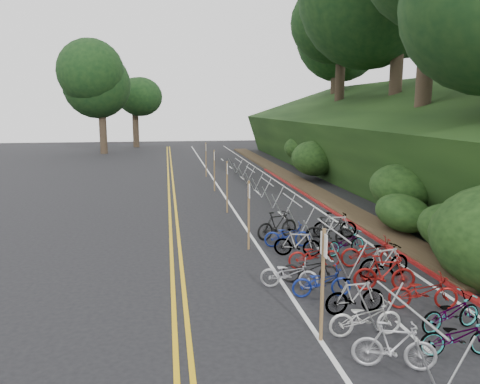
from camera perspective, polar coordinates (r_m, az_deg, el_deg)
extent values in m
plane|color=black|center=(12.23, 2.39, -14.02)|extent=(120.00, 120.00, 0.00)
cube|color=gold|center=(21.52, -8.52, -3.32)|extent=(0.12, 80.00, 0.01)
cube|color=gold|center=(21.52, -7.72, -3.30)|extent=(0.12, 80.00, 0.01)
cube|color=silver|center=(21.76, -0.19, -3.06)|extent=(0.12, 80.00, 0.01)
cube|color=silver|center=(22.76, 10.33, -2.63)|extent=(0.12, 80.00, 0.01)
cube|color=silver|center=(11.55, 20.42, -16.24)|extent=(0.10, 1.60, 0.01)
cube|color=silver|center=(16.62, 10.26, -7.48)|extent=(0.10, 1.60, 0.01)
cube|color=silver|center=(22.17, 5.19, -2.85)|extent=(0.10, 1.60, 0.01)
cube|color=silver|center=(27.90, 2.20, -0.08)|extent=(0.10, 1.60, 0.01)
cube|color=silver|center=(33.73, 0.23, 1.74)|extent=(0.10, 1.60, 0.01)
cube|color=silver|center=(39.61, -1.15, 3.02)|extent=(0.10, 1.60, 0.01)
cube|color=silver|center=(45.52, -2.18, 3.97)|extent=(0.10, 1.60, 0.01)
cube|color=maroon|center=(24.76, 9.91, -1.46)|extent=(0.25, 28.00, 0.10)
cube|color=black|center=(36.55, 16.66, 6.39)|extent=(12.32, 44.00, 9.11)
cube|color=#382819|center=(34.39, 5.67, 1.99)|extent=(1.40, 44.00, 0.16)
ellipsoid|color=#284C19|center=(17.28, 24.47, -4.01)|extent=(2.00, 2.80, 1.60)
ellipsoid|color=#284C19|center=(21.79, 19.17, 0.53)|extent=(2.60, 3.64, 2.08)
ellipsoid|color=#284C19|center=(27.58, 15.61, 3.60)|extent=(2.20, 3.08, 1.76)
ellipsoid|color=#284C19|center=(32.69, 8.98, 4.09)|extent=(3.00, 4.20, 2.40)
ellipsoid|color=#284C19|center=(38.59, 7.25, 5.32)|extent=(2.40, 3.36, 1.92)
ellipsoid|color=#284C19|center=(42.73, 7.47, 6.71)|extent=(2.80, 3.92, 2.24)
ellipsoid|color=#284C19|center=(19.71, 19.20, -2.39)|extent=(1.80, 2.52, 1.44)
ellipsoid|color=#284C19|center=(31.49, 13.99, 5.58)|extent=(3.20, 4.48, 2.56)
cylinder|color=#2D2319|center=(26.47, 21.43, 10.84)|extent=(0.83, 0.83, 6.20)
cylinder|color=#2D2319|center=(34.73, 18.44, 12.57)|extent=(0.87, 0.87, 7.03)
cylinder|color=#2D2319|center=(41.62, 12.00, 11.01)|extent=(0.81, 0.81, 5.79)
ellipsoid|color=black|center=(42.02, 12.28, 18.12)|extent=(7.71, 7.71, 7.33)
cylinder|color=#2D2319|center=(50.01, 11.46, 12.15)|extent=(0.85, 0.85, 6.61)
ellipsoid|color=black|center=(50.59, 11.72, 19.03)|extent=(9.18, 9.18, 8.72)
cylinder|color=#2D2319|center=(53.41, -16.36, 7.39)|extent=(0.79, 0.79, 5.37)
ellipsoid|color=black|center=(53.42, -16.64, 12.63)|extent=(7.35, 7.35, 6.98)
cylinder|color=#2D2319|center=(61.09, -12.59, 7.68)|extent=(0.76, 0.76, 4.96)
ellipsoid|color=black|center=(61.07, -12.76, 11.82)|extent=(6.43, 6.43, 6.11)
cylinder|color=#A2A3A7|center=(10.05, 19.85, -13.04)|extent=(0.05, 2.73, 0.05)
cylinder|color=#A2A3A7|center=(9.20, 21.97, -19.50)|extent=(0.59, 0.04, 1.14)
cylinder|color=#A2A3A7|center=(9.48, 25.04, -18.80)|extent=(0.59, 0.04, 1.14)
cylinder|color=#A2A3A7|center=(11.19, 15.19, -13.55)|extent=(0.59, 0.04, 1.14)
cylinder|color=#A2A3A7|center=(11.42, 17.83, -13.19)|extent=(0.59, 0.04, 1.14)
cylinder|color=#A2A3A7|center=(15.37, 11.26, -4.54)|extent=(0.05, 3.00, 0.05)
cylinder|color=#A2A3A7|center=(14.18, 12.06, -8.27)|extent=(0.58, 0.04, 1.13)
cylinder|color=#A2A3A7|center=(14.39, 14.17, -8.08)|extent=(0.58, 0.04, 1.13)
cylinder|color=#A2A3A7|center=(16.71, 8.64, -5.30)|extent=(0.58, 0.04, 1.13)
cylinder|color=#A2A3A7|center=(16.88, 10.46, -5.19)|extent=(0.58, 0.04, 1.13)
cylinder|color=#A2A3A7|center=(20.01, 6.36, -0.95)|extent=(0.05, 3.00, 0.05)
cylinder|color=#A2A3A7|center=(18.75, 6.62, -3.53)|extent=(0.58, 0.04, 1.13)
cylinder|color=#A2A3A7|center=(18.90, 8.26, -3.45)|extent=(0.58, 0.04, 1.13)
cylinder|color=#A2A3A7|center=(21.39, 4.62, -1.76)|extent=(0.58, 0.04, 1.13)
cylinder|color=#A2A3A7|center=(21.52, 6.07, -1.71)|extent=(0.58, 0.04, 1.13)
cylinder|color=#A2A3A7|center=(24.79, 3.33, 1.28)|extent=(0.05, 3.00, 0.05)
cylinder|color=#A2A3A7|center=(23.49, 3.37, -0.65)|extent=(0.58, 0.04, 1.13)
cylinder|color=#A2A3A7|center=(23.61, 4.69, -0.61)|extent=(0.58, 0.04, 1.13)
cylinder|color=#A2A3A7|center=(26.18, 2.07, 0.50)|extent=(0.58, 0.04, 1.13)
cylinder|color=#A2A3A7|center=(26.29, 3.26, 0.53)|extent=(0.58, 0.04, 1.13)
cylinder|color=#A2A3A7|center=(29.65, 1.28, 2.79)|extent=(0.05, 3.00, 0.05)
cylinder|color=#A2A3A7|center=(28.32, 1.22, 1.25)|extent=(0.58, 0.04, 1.13)
cylinder|color=#A2A3A7|center=(28.42, 2.33, 1.28)|extent=(0.58, 0.04, 1.13)
cylinder|color=#A2A3A7|center=(31.05, 0.31, 2.06)|extent=(0.58, 0.04, 1.13)
cylinder|color=#A2A3A7|center=(31.14, 1.33, 2.08)|extent=(0.58, 0.04, 1.13)
cylinder|color=#A2A3A7|center=(34.54, -0.19, 3.86)|extent=(0.05, 3.00, 0.05)
cylinder|color=#A2A3A7|center=(33.20, -0.30, 2.60)|extent=(0.58, 0.04, 1.13)
cylinder|color=#A2A3A7|center=(33.29, 0.65, 2.62)|extent=(0.58, 0.04, 1.13)
cylinder|color=#A2A3A7|center=(35.94, -0.97, 3.19)|extent=(0.58, 0.04, 1.13)
cylinder|color=#A2A3A7|center=(36.03, -0.09, 3.21)|extent=(0.58, 0.04, 1.13)
cylinder|color=brown|center=(10.38, 10.01, -11.17)|extent=(0.08, 0.08, 2.53)
cube|color=silver|center=(10.09, 10.18, -6.34)|extent=(0.02, 0.40, 0.50)
cylinder|color=brown|center=(16.61, 1.07, -2.87)|extent=(0.08, 0.08, 2.50)
cube|color=silver|center=(16.43, 1.08, 0.19)|extent=(0.02, 0.40, 0.50)
cylinder|color=brown|center=(22.43, -1.59, 0.59)|extent=(0.08, 0.08, 2.50)
cube|color=silver|center=(22.29, -1.60, 2.87)|extent=(0.02, 0.40, 0.50)
cylinder|color=brown|center=(28.32, -3.15, 2.62)|extent=(0.08, 0.08, 2.50)
cube|color=silver|center=(28.21, -3.17, 4.43)|extent=(0.02, 0.40, 0.50)
cylinder|color=brown|center=(34.25, -4.17, 3.95)|extent=(0.08, 0.08, 2.50)
cube|color=silver|center=(34.16, -4.19, 5.45)|extent=(0.02, 0.40, 0.50)
imported|color=#9E9EA3|center=(13.40, 6.02, -9.86)|extent=(1.05, 1.73, 0.86)
imported|color=#9E9EA3|center=(9.99, 18.29, -17.38)|extent=(0.95, 1.68, 0.97)
imported|color=slate|center=(10.94, 25.01, -15.66)|extent=(0.69, 1.65, 0.85)
imported|color=beige|center=(11.11, 15.02, -14.54)|extent=(0.62, 1.67, 0.87)
imported|color=slate|center=(12.00, 24.31, -13.25)|extent=(0.89, 1.71, 0.86)
imported|color=slate|center=(12.12, 13.83, -12.15)|extent=(0.55, 1.59, 0.94)
imported|color=maroon|center=(12.90, 21.42, -11.24)|extent=(0.92, 1.83, 0.92)
imported|color=navy|center=(12.95, 9.91, -10.74)|extent=(0.69, 1.65, 0.85)
imported|color=maroon|center=(13.72, 17.20, -9.42)|extent=(0.77, 1.78, 1.03)
imported|color=black|center=(13.87, 8.50, -9.19)|extent=(0.91, 1.74, 0.87)
imported|color=slate|center=(14.67, 17.16, -8.06)|extent=(0.86, 1.83, 1.06)
imported|color=maroon|center=(15.08, 9.08, -7.55)|extent=(0.63, 1.71, 0.89)
imported|color=maroon|center=(15.55, 15.59, -7.07)|extent=(0.93, 1.96, 0.99)
imported|color=slate|center=(16.14, 7.01, -6.16)|extent=(0.97, 1.66, 0.97)
imported|color=slate|center=(16.62, 12.72, -6.04)|extent=(1.07, 1.73, 0.86)
imported|color=navy|center=(17.21, 5.79, -5.22)|extent=(0.73, 1.74, 0.89)
imported|color=black|center=(17.54, 10.87, -4.73)|extent=(1.10, 1.86, 1.08)
imported|color=black|center=(18.19, 4.56, -4.02)|extent=(1.13, 1.88, 1.09)
imported|color=slate|center=(18.59, 11.50, -3.98)|extent=(0.70, 1.76, 1.03)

